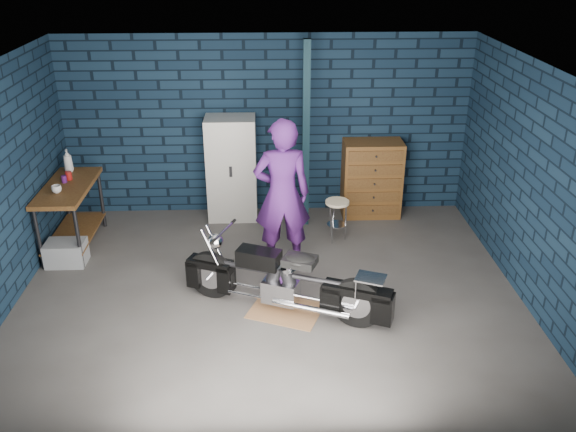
% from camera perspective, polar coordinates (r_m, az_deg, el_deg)
% --- Properties ---
extents(ground, '(6.00, 6.00, 0.00)m').
position_cam_1_polar(ground, '(7.44, -1.73, -7.26)').
color(ground, '#4D4A48').
rests_on(ground, ground).
extents(room_walls, '(6.02, 5.01, 2.71)m').
position_cam_1_polar(room_walls, '(7.15, -1.97, 8.18)').
color(room_walls, black).
rests_on(room_walls, ground).
extents(support_post, '(0.10, 0.10, 2.70)m').
position_cam_1_polar(support_post, '(8.67, 1.69, 7.40)').
color(support_post, '#102832').
rests_on(support_post, ground).
extents(workbench, '(0.60, 1.40, 0.91)m').
position_cam_1_polar(workbench, '(8.82, -19.56, -0.02)').
color(workbench, brown).
rests_on(workbench, ground).
extents(drip_mat, '(0.96, 0.85, 0.01)m').
position_cam_1_polar(drip_mat, '(7.12, -0.23, -8.84)').
color(drip_mat, brown).
rests_on(drip_mat, ground).
extents(motorcycle, '(2.16, 1.31, 0.92)m').
position_cam_1_polar(motorcycle, '(6.88, -0.24, -5.68)').
color(motorcycle, black).
rests_on(motorcycle, ground).
extents(person, '(0.76, 0.53, 1.97)m').
position_cam_1_polar(person, '(7.64, -0.56, 2.01)').
color(person, '#4C1C6A').
rests_on(person, ground).
extents(storage_bin, '(0.50, 0.36, 0.31)m').
position_cam_1_polar(storage_bin, '(8.51, -20.04, -3.26)').
color(storage_bin, gray).
rests_on(storage_bin, ground).
extents(locker, '(0.73, 0.52, 1.56)m').
position_cam_1_polar(locker, '(9.11, -5.29, 4.42)').
color(locker, beige).
rests_on(locker, ground).
extents(tool_chest, '(0.88, 0.49, 1.17)m').
position_cam_1_polar(tool_chest, '(9.31, 7.84, 3.44)').
color(tool_chest, brown).
rests_on(tool_chest, ground).
extents(shop_stool, '(0.40, 0.40, 0.60)m').
position_cam_1_polar(shop_stool, '(8.57, 4.57, -0.43)').
color(shop_stool, beige).
rests_on(shop_stool, ground).
extents(cup_a, '(0.16, 0.16, 0.10)m').
position_cam_1_polar(cup_a, '(8.43, -20.84, 2.37)').
color(cup_a, beige).
rests_on(cup_a, workbench).
extents(mug_purple, '(0.09, 0.09, 0.10)m').
position_cam_1_polar(mug_purple, '(8.74, -20.22, 3.26)').
color(mug_purple, '#4B175E').
rests_on(mug_purple, workbench).
extents(mug_red, '(0.10, 0.10, 0.12)m').
position_cam_1_polar(mug_red, '(8.82, -19.84, 3.58)').
color(mug_red, maroon).
rests_on(mug_red, workbench).
extents(bottle, '(0.14, 0.14, 0.33)m').
position_cam_1_polar(bottle, '(9.10, -19.91, 4.91)').
color(bottle, gray).
rests_on(bottle, workbench).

